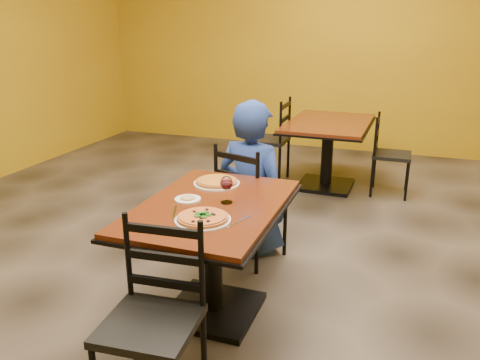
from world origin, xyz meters
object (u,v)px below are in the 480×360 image
at_px(side_plate, 188,199).
at_px(diner, 252,177).
at_px(chair_main_far, 251,202).
at_px(chair_second_right, 392,155).
at_px(chair_second_left, 268,140).
at_px(plate_far, 217,183).
at_px(chair_main_near, 150,326).
at_px(table_second, 328,139).
at_px(plate_main, 203,220).
at_px(pizza_far, 217,181).
at_px(wine_glass, 227,188).
at_px(pizza_main, 203,217).
at_px(table_main, 212,233).

bearing_deg(side_plate, diner, 84.17).
xyz_separation_m(chair_main_far, chair_second_right, (0.95, 1.91, -0.04)).
distance_m(chair_second_left, plate_far, 2.41).
distance_m(chair_main_near, chair_main_far, 1.65).
bearing_deg(side_plate, table_second, 81.47).
distance_m(chair_second_right, plate_main, 3.11).
height_order(plate_main, pizza_far, pizza_far).
bearing_deg(side_plate, chair_main_near, -76.49).
xyz_separation_m(chair_second_right, diner, (-1.00, -1.75, 0.19)).
height_order(diner, wine_glass, diner).
height_order(table_second, plate_main, plate_main).
distance_m(pizza_main, pizza_far, 0.62).
bearing_deg(chair_second_right, plate_far, 155.55).
relative_size(chair_main_near, diner, 0.75).
distance_m(table_main, plate_far, 0.42).
relative_size(table_second, chair_main_near, 1.42).
xyz_separation_m(pizza_far, wine_glass, (0.19, -0.30, 0.07)).
bearing_deg(pizza_main, diner, 95.53).
height_order(table_second, chair_main_near, chair_main_near).
relative_size(table_second, chair_main_far, 1.41).
bearing_deg(chair_second_left, chair_second_right, 90.04).
relative_size(table_main, pizza_far, 4.39).
distance_m(chair_main_far, chair_second_left, 1.96).
bearing_deg(chair_main_near, pizza_far, 92.60).
height_order(table_main, diner, diner).
xyz_separation_m(table_main, pizza_far, (-0.11, 0.35, 0.21)).
height_order(table_second, chair_second_left, chair_second_left).
bearing_deg(pizza_main, side_plate, 129.46).
height_order(chair_second_right, plate_far, chair_second_right).
bearing_deg(chair_second_right, chair_second_left, 89.34).
xyz_separation_m(pizza_main, side_plate, (-0.22, 0.26, -0.02)).
height_order(chair_main_far, chair_second_left, chair_second_left).
distance_m(table_second, chair_second_left, 0.69).
bearing_deg(chair_main_far, diner, -54.76).
relative_size(chair_second_left, plate_far, 3.13).
distance_m(table_second, plate_main, 2.98).
distance_m(diner, pizza_main, 1.24).
bearing_deg(pizza_main, chair_main_near, -91.17).
height_order(chair_second_right, diner, diner).
relative_size(table_second, wine_glass, 7.33).
height_order(plate_main, plate_far, same).
relative_size(diner, wine_glass, 6.85).
bearing_deg(chair_main_far, table_second, -79.53).
bearing_deg(pizza_far, diner, 85.76).
distance_m(chair_second_right, pizza_main, 3.12).
relative_size(plate_main, wine_glass, 1.72).
height_order(pizza_far, side_plate, pizza_far).
distance_m(plate_far, pizza_far, 0.02).
height_order(diner, pizza_far, diner).
xyz_separation_m(chair_second_right, pizza_main, (-0.88, -2.97, 0.34)).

